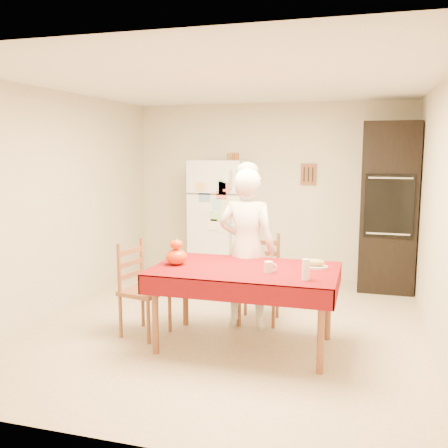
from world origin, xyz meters
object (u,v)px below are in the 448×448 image
at_px(oven_cabinet, 388,207).
at_px(refrigerator, 220,220).
at_px(coffee_mug, 269,267).
at_px(dining_table, 245,275).
at_px(seated_woman, 247,249).
at_px(chair_far, 260,274).
at_px(bread_plate, 315,267).
at_px(chair_left, 140,285).
at_px(pumpkin_lower, 176,257).
at_px(wine_glass, 306,269).

bearing_deg(oven_cabinet, refrigerator, -178.82).
distance_m(oven_cabinet, coffee_mug, 2.77).
height_order(dining_table, coffee_mug, coffee_mug).
bearing_deg(seated_woman, oven_cabinet, -122.88).
xyz_separation_m(dining_table, chair_far, (-0.02, 0.77, -0.18)).
bearing_deg(coffee_mug, refrigerator, 115.61).
relative_size(coffee_mug, bread_plate, 0.42).
distance_m(refrigerator, chair_left, 2.38).
height_order(dining_table, chair_left, chair_left).
relative_size(dining_table, pumpkin_lower, 8.44).
bearing_deg(oven_cabinet, chair_far, -129.25).
xyz_separation_m(refrigerator, dining_table, (0.95, -2.38, -0.16)).
bearing_deg(seated_woman, chair_left, 30.77).
height_order(oven_cabinet, chair_left, oven_cabinet).
bearing_deg(chair_far, seated_woman, -112.14).
bearing_deg(chair_far, refrigerator, 117.10).
distance_m(pumpkin_lower, wine_glass, 1.27).
relative_size(dining_table, chair_far, 1.79).
relative_size(coffee_mug, wine_glass, 0.57).
xyz_separation_m(oven_cabinet, chair_left, (-2.42, -2.40, -0.59)).
xyz_separation_m(coffee_mug, pumpkin_lower, (-0.91, 0.06, 0.03)).
bearing_deg(bread_plate, seated_woman, 155.64).
relative_size(dining_table, bread_plate, 7.08).
bearing_deg(coffee_mug, wine_glass, -23.42).
height_order(pumpkin_lower, bread_plate, pumpkin_lower).
bearing_deg(pumpkin_lower, seated_woman, 45.74).
relative_size(chair_left, coffee_mug, 9.50).
xyz_separation_m(oven_cabinet, dining_table, (-1.33, -2.42, -0.41)).
bearing_deg(oven_cabinet, pumpkin_lower, -128.83).
bearing_deg(seated_woman, coffee_mug, 123.11).
bearing_deg(chair_left, oven_cabinet, -33.28).
distance_m(seated_woman, wine_glass, 1.05).
distance_m(wine_glass, bread_plate, 0.46).
bearing_deg(refrigerator, chair_left, -93.41).
height_order(dining_table, bread_plate, bread_plate).
relative_size(refrigerator, seated_woman, 1.02).
relative_size(chair_far, wine_glass, 5.40).
xyz_separation_m(refrigerator, wine_glass, (1.54, -2.64, -0.00)).
bearing_deg(coffee_mug, dining_table, 155.18).
xyz_separation_m(pumpkin_lower, bread_plate, (1.28, 0.24, -0.07)).
bearing_deg(seated_woman, wine_glass, 135.86).
relative_size(seated_woman, pumpkin_lower, 8.28).
height_order(refrigerator, dining_table, refrigerator).
xyz_separation_m(seated_woman, bread_plate, (0.73, -0.33, -0.06)).
height_order(refrigerator, bread_plate, refrigerator).
bearing_deg(bread_plate, dining_table, -162.98).
distance_m(chair_far, chair_left, 1.31).
bearing_deg(dining_table, chair_left, 178.55).
relative_size(oven_cabinet, chair_left, 2.32).
height_order(dining_table, chair_far, chair_far).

